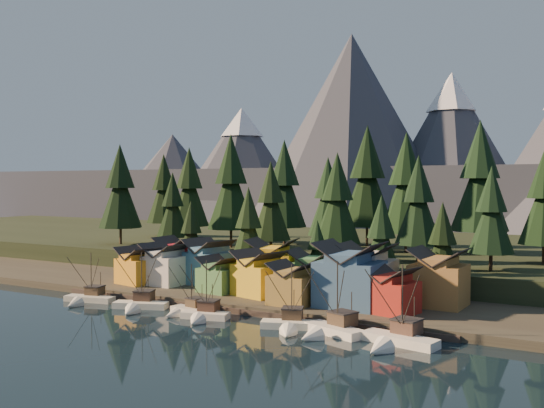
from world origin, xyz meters
The scene contains 44 objects.
ground centered at (0.00, 0.00, 0.00)m, with size 500.00×500.00×0.00m, color black.
shore_strip centered at (0.00, 40.00, 0.75)m, with size 400.00×50.00×1.50m, color #332E25.
hillside centered at (0.00, 90.00, 3.00)m, with size 420.00×100.00×6.00m, color black.
dock centered at (0.00, 16.50, 0.50)m, with size 80.00×4.00×1.00m, color #453931.
mountain_ridge centered at (-4.20, 213.59, 26.06)m, with size 560.00×190.00×90.00m.
boat_0 centered at (-29.77, 8.94, 1.90)m, with size 10.58×11.15×10.62m.
boat_1 centered at (-16.63, 9.21, 2.13)m, with size 10.70×11.13×11.45m.
boat_2 centered at (-6.62, 10.45, 1.92)m, with size 8.23×8.70×9.80m.
boat_3 centered at (-1.29, 8.38, 2.25)m, with size 8.80×9.41×11.10m.
boat_4 centered at (14.89, 9.47, 2.12)m, with size 10.32×10.77×11.29m.
boat_5 centered at (21.75, 9.22, 2.45)m, with size 10.69×11.29×12.52m.
boat_6 centered at (32.36, 8.42, 2.37)m, with size 11.91×12.59×12.77m.
house_front_0 centered at (-30.26, 24.16, 5.63)m, with size 9.16×8.82×7.87m.
house_front_1 centered at (-24.48, 26.22, 6.12)m, with size 8.78×8.45×8.79m.
house_front_2 centered at (-9.24, 24.73, 5.20)m, with size 8.12×8.17×7.04m.
house_front_3 centered at (-0.39, 25.20, 6.05)m, with size 10.23×9.94×8.67m.
house_front_4 centered at (9.12, 21.27, 5.46)m, with size 7.45×8.03×7.53m.
house_front_5 centered at (18.89, 24.12, 7.47)m, with size 10.98×10.01×11.36m.
house_front_6 centered at (26.88, 22.79, 5.59)m, with size 9.22×8.90×7.78m.
house_back_0 centered at (-27.33, 33.94, 6.43)m, with size 8.62×8.28×9.38m.
house_back_1 centered at (-16.49, 31.15, 6.54)m, with size 10.14×10.22×9.60m.
house_back_2 centered at (-2.49, 34.08, 6.81)m, with size 11.17×10.58×10.10m.
house_back_3 centered at (7.62, 32.11, 6.01)m, with size 9.22×8.40×8.59m.
house_back_4 centered at (19.51, 31.23, 7.02)m, with size 10.18×9.82×10.51m.
house_back_5 centered at (32.26, 32.57, 6.82)m, with size 9.34×9.45×10.13m.
tree_hill_0 centered at (-62.00, 52.00, 21.42)m, with size 12.10×12.10×28.20m.
tree_hill_1 centered at (-50.00, 68.00, 21.20)m, with size 11.93×11.93×27.80m.
tree_hill_2 centered at (-40.00, 48.00, 16.94)m, with size 8.60×8.60×20.03m.
tree_hill_3 centered at (-30.00, 60.00, 22.59)m, with size 13.02×13.02×30.34m.
tree_hill_4 centered at (-22.00, 75.00, 22.09)m, with size 12.64×12.64×29.44m.
tree_hill_5 centered at (-12.00, 50.00, 18.26)m, with size 9.63×9.63×22.43m.
tree_hill_6 centered at (-4.00, 65.00, 19.02)m, with size 10.23×10.23×23.83m.
tree_hill_7 centered at (6.00, 48.00, 19.12)m, with size 10.30×10.30×24.00m.
tree_hill_8 centered at (14.00, 72.00, 22.33)m, with size 12.82×12.82×29.86m.
tree_hill_9 centered at (22.00, 55.00, 18.77)m, with size 10.03×10.03×23.36m.
tree_hill_10 centered at (30.00, 80.00, 23.91)m, with size 14.06×14.06×32.76m.
tree_hill_11 centered at (38.00, 50.00, 17.29)m, with size 8.87×8.87×20.67m.
tree_hill_15 centered at (0.00, 82.00, 24.05)m, with size 14.17×14.17×33.01m.
tree_hill_16 centered at (-68.00, 78.00, 20.55)m, with size 11.42×11.42×26.61m.
tree_shore_0 centered at (-28.00, 40.00, 11.17)m, with size 7.60×7.60×17.70m.
tree_shore_1 centered at (-12.00, 40.00, 12.93)m, with size 8.98×8.98×20.91m.
tree_shore_2 centered at (5.00, 40.00, 9.17)m, with size 6.03×6.03×14.05m.
tree_shore_3 centered at (19.00, 40.00, 12.10)m, with size 8.33×8.33×19.40m.
tree_shore_4 centered at (31.00, 40.00, 11.46)m, with size 7.83×7.83×18.24m.
Camera 1 is at (59.53, -74.38, 23.25)m, focal length 40.00 mm.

